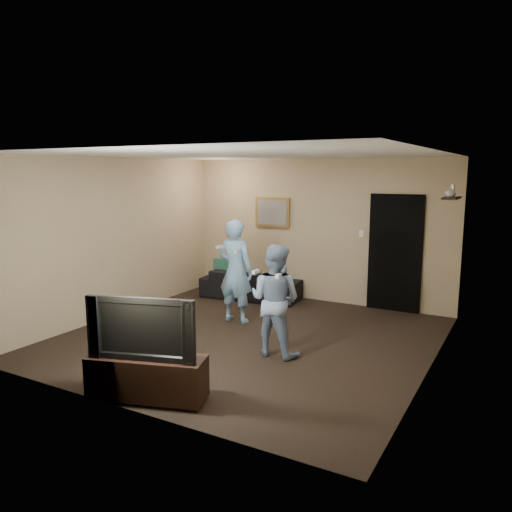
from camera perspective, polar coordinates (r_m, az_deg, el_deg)
The scene contains 19 objects.
ground at distance 7.30m, azimuth -0.85°, elevation -9.31°, with size 5.00×5.00×0.00m, color black.
ceiling at distance 6.91m, azimuth -0.90°, elevation 11.53°, with size 5.00×5.00×0.04m, color silver.
wall_back at distance 9.22m, azimuth 6.94°, elevation 2.90°, with size 5.00×0.04×2.60m, color tan.
wall_front at distance 5.02m, azimuth -15.33°, elevation -3.03°, with size 5.00×0.04×2.60m, color tan.
wall_left at distance 8.51m, azimuth -15.61°, elevation 2.05°, with size 0.04×5.00×2.60m, color tan.
wall_right at distance 6.15m, azimuth 19.73°, elevation -0.97°, with size 0.04×5.00×2.60m, color tan.
sofa at distance 9.42m, azimuth -0.61°, elevation -3.25°, with size 1.85×0.72×0.54m, color black.
throw_pillow at distance 9.65m, azimuth -3.42°, elevation -1.67°, with size 0.48×0.15×0.48m, color #1A4F40.
painting_frame at distance 9.54m, azimuth 1.90°, elevation 5.00°, with size 0.72×0.05×0.57m, color olive.
painting_canvas at distance 9.52m, azimuth 1.82°, elevation 4.99°, with size 0.62×0.01×0.47m, color slate.
doorway at distance 8.79m, azimuth 15.60°, elevation 0.31°, with size 0.90×0.06×2.00m, color black.
light_switch at distance 8.91m, azimuth 11.94°, elevation 2.53°, with size 0.08×0.02×0.12m, color silver.
wall_shelf at distance 7.86m, azimuth 21.45°, elevation 6.20°, with size 0.20×0.60×0.03m, color black.
shelf_vase at distance 7.71m, azimuth 21.34°, elevation 6.82°, with size 0.14×0.14×0.15m, color silver.
shelf_figurine at distance 7.94m, azimuth 21.58°, elevation 6.98°, with size 0.06×0.06×0.18m, color silver.
tv_console at distance 5.49m, azimuth -12.34°, elevation -13.33°, with size 1.24×0.40×0.44m, color black.
television at distance 5.30m, azimuth -12.55°, elevation -7.83°, with size 1.15×0.15×0.66m, color black.
wii_player_left at distance 7.88m, azimuth -2.35°, elevation -1.72°, with size 0.60×0.49×1.64m.
wii_player_right at distance 6.48m, azimuth 2.18°, elevation -5.04°, with size 0.73×0.58×1.46m.
Camera 1 is at (3.46, -5.98, 2.37)m, focal length 35.00 mm.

